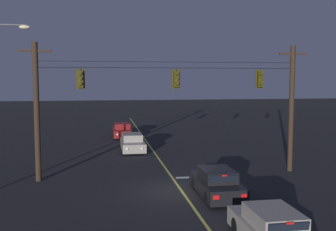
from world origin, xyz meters
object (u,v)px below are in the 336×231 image
Objects in this scene: traffic_light_leftmost at (80,79)px; car_waiting_near_lane at (217,183)px; traffic_light_left_inner at (177,79)px; traffic_light_centre at (260,79)px; car_oncoming_trailing at (122,131)px; car_waiting_second_near at (272,230)px; car_oncoming_lead at (133,143)px.

traffic_light_leftmost reaches higher than car_waiting_near_lane.
traffic_light_leftmost is 5.55m from traffic_light_left_inner.
traffic_light_centre is 18.92m from car_oncoming_trailing.
car_waiting_second_near is at bearing -82.13° from car_oncoming_trailing.
car_waiting_near_lane is at bearing -131.75° from traffic_light_centre.
car_waiting_near_lane and car_oncoming_lead have the same top height.
traffic_light_left_inner is 0.28× the size of car_waiting_second_near.
traffic_light_leftmost reaches higher than car_oncoming_trailing.
traffic_light_left_inner is 6.94m from car_waiting_near_lane.
traffic_light_leftmost is at bearing 122.80° from car_waiting_second_near.
car_waiting_second_near is (-3.87, -10.69, -5.14)m from traffic_light_centre.
traffic_light_leftmost is at bearing 180.00° from traffic_light_left_inner.
traffic_light_centre reaches higher than car_waiting_near_lane.
traffic_light_left_inner is 0.28× the size of car_oncoming_trailing.
car_waiting_second_near is (6.89, -10.69, -5.14)m from traffic_light_leftmost.
traffic_light_centre reaches higher than car_oncoming_lead.
traffic_light_centre is at bearing -50.06° from car_oncoming_lead.
traffic_light_centre is 0.28× the size of car_oncoming_lead.
car_oncoming_lead is (3.56, 8.60, -5.14)m from traffic_light_leftmost.
traffic_light_centre is at bearing 0.00° from traffic_light_left_inner.
traffic_light_left_inner reaches higher than car_waiting_second_near.
traffic_light_leftmost reaches higher than car_waiting_second_near.
traffic_light_left_inner is 0.28× the size of car_oncoming_lead.
car_oncoming_trailing is 27.48m from car_waiting_second_near.
traffic_light_centre is 7.94m from car_waiting_near_lane.
car_waiting_second_near is at bearing -109.90° from traffic_light_centre.
traffic_light_leftmost is 0.28× the size of car_oncoming_trailing.
traffic_light_left_inner reaches higher than car_oncoming_lead.
car_waiting_near_lane is 1.00× the size of car_waiting_second_near.
traffic_light_leftmost is 0.28× the size of car_waiting_second_near.
car_oncoming_trailing is 1.02× the size of car_waiting_second_near.
car_waiting_near_lane is (-4.03, -4.51, -5.14)m from traffic_light_centre.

